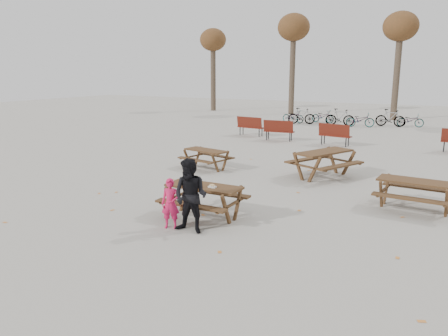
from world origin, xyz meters
The scene contains 14 objects.
ground centered at (0.00, 0.00, 0.00)m, with size 80.00×80.00×0.00m, color gray.
main_picnic_table centered at (0.00, 0.00, 0.59)m, with size 1.80×1.45×0.78m.
food_tray centered at (0.27, -0.07, 0.79)m, with size 0.18×0.11×0.04m, color silver.
bread_roll centered at (0.27, -0.07, 0.83)m, with size 0.14×0.06×0.05m, color tan.
soda_bottle centered at (0.04, -0.20, 0.85)m, with size 0.07×0.07×0.17m.
child centered at (-0.26, -1.00, 0.56)m, with size 0.41×0.27×1.12m, color #D01A4F.
adult centered at (0.27, -1.00, 0.81)m, with size 0.79×0.61×1.62m, color black.
picnic_table_east centered at (4.36, 2.93, 0.38)m, with size 1.78×1.43×0.77m, color #371F14, non-canonical shape.
picnic_table_north centered at (-2.62, 4.54, 0.34)m, with size 1.60×1.29×0.69m, color #371F14, non-canonical shape.
picnic_table_far centered at (1.41, 5.26, 0.44)m, with size 2.03×1.63×0.87m, color #371F14, non-canonical shape.
park_bench_row centered at (-0.49, 12.16, 0.52)m, with size 11.52×1.68×1.03m.
bicycle_row centered at (-1.33, 19.79, 0.48)m, with size 8.82×2.58×1.08m.
tree_row centered at (0.90, 25.15, 6.19)m, with size 32.17×3.52×8.26m.
fallen_leaves centered at (0.50, 2.50, 0.00)m, with size 11.00×11.00×0.01m, color #CB7630, non-canonical shape.
Camera 1 is at (5.14, -8.53, 3.42)m, focal length 35.00 mm.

